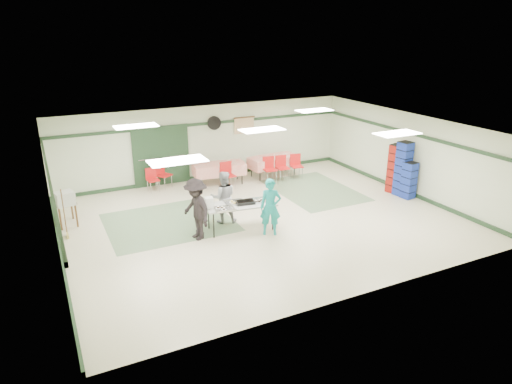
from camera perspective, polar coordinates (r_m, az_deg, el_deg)
name	(u,v)px	position (r m, az deg, el deg)	size (l,w,h in m)	color
floor	(262,220)	(13.43, 0.69, -3.46)	(11.00, 11.00, 0.00)	beige
ceiling	(262,129)	(12.61, 0.75, 7.89)	(11.00, 11.00, 0.00)	white
wall_back	(207,142)	(16.94, -6.20, 6.20)	(11.00, 11.00, 0.00)	beige
wall_front	(363,237)	(9.43, 13.20, -5.53)	(11.00, 11.00, 0.00)	beige
wall_left	(52,207)	(11.69, -24.12, -1.77)	(9.00, 9.00, 0.00)	beige
wall_right	(408,154)	(16.11, 18.52, 4.56)	(9.00, 9.00, 0.00)	beige
trim_back	(206,124)	(16.76, -6.25, 8.50)	(11.00, 0.06, 0.10)	#1E3821
baseboard_back	(208,176)	(17.26, -6.01, 2.01)	(11.00, 0.06, 0.12)	#1E3821
trim_left	(49,179)	(11.47, -24.46, 1.51)	(9.00, 0.06, 0.10)	#1E3821
baseboard_left	(62,256)	(12.19, -23.13, -7.40)	(9.00, 0.06, 0.12)	#1E3821
trim_right	(410,133)	(15.93, 18.72, 6.98)	(9.00, 0.06, 0.10)	#1E3821
baseboard_right	(404,190)	(16.45, 17.96, 0.22)	(9.00, 0.06, 0.12)	#1E3821
green_patch_a	(169,222)	(13.48, -10.81, -3.73)	(3.50, 3.00, 0.01)	gray
green_patch_b	(314,190)	(15.96, 7.26, 0.24)	(2.50, 3.50, 0.01)	gray
double_door_left	(148,158)	(16.37, -13.35, 4.20)	(0.90, 0.06, 2.10)	gray
double_door_right	(174,154)	(16.59, -10.15, 4.64)	(0.90, 0.06, 2.10)	gray
door_frame	(161,156)	(16.45, -11.74, 4.41)	(2.00, 0.03, 2.15)	#1E3821
wall_fan	(214,123)	(16.84, -5.25, 8.59)	(0.50, 0.50, 0.10)	black
scroll_banner	(244,126)	(17.33, -1.49, 8.31)	(0.80, 0.02, 0.60)	#D2B783
serving_table	(240,205)	(12.53, -1.96, -1.67)	(2.02, 1.04, 0.76)	#A5A6A1
sheet_tray_right	(257,201)	(12.71, 0.11, -1.09)	(0.54, 0.41, 0.02)	silver
sheet_tray_mid	(235,202)	(12.59, -2.66, -1.32)	(0.55, 0.42, 0.02)	silver
sheet_tray_left	(225,209)	(12.16, -3.95, -2.12)	(0.54, 0.41, 0.02)	silver
baking_pan	(245,202)	(12.52, -1.37, -1.27)	(0.51, 0.32, 0.08)	black
foam_box_stack	(209,203)	(12.24, -5.92, -1.35)	(0.22, 0.20, 0.30)	white
volunteer_teal	(271,207)	(12.23, 1.83, -1.91)	(0.57, 0.37, 1.56)	teal
volunteer_grey	(223,197)	(13.02, -4.11, -0.65)	(0.74, 0.58, 1.53)	gray
volunteer_dark	(196,209)	(12.04, -7.48, -2.15)	(1.08, 0.62, 1.67)	black
dining_table_a	(273,161)	(17.26, 2.18, 3.87)	(1.92, 0.97, 0.77)	red
dining_table_b	(219,169)	(16.37, -4.63, 2.93)	(1.91, 1.03, 0.77)	red
chair_a	(282,165)	(16.81, 3.24, 3.39)	(0.45, 0.45, 0.91)	red
chair_b	(269,167)	(16.57, 1.66, 3.20)	(0.48, 0.48, 0.93)	red
chair_c	(296,163)	(17.11, 5.03, 3.58)	(0.48, 0.48, 0.89)	red
chair_d	(227,172)	(15.90, -3.64, 2.47)	(0.46, 0.46, 0.94)	red
chair_loose_a	(162,172)	(16.24, -11.66, 2.44)	(0.59, 0.59, 0.93)	red
chair_loose_b	(152,177)	(15.99, -12.87, 1.81)	(0.42, 0.42, 0.82)	red
crate_stack_blue_a	(403,169)	(15.85, 17.91, 2.76)	(0.40, 0.40, 1.83)	navy
crate_stack_red	(396,169)	(16.10, 17.08, 2.80)	(0.43, 0.43, 1.67)	maroon
crate_stack_blue_b	(409,180)	(15.72, 18.58, 1.39)	(0.38, 0.38, 1.23)	navy
printer_table	(65,204)	(13.96, -22.79, -1.37)	(0.61, 0.87, 0.74)	brown
office_printer	(65,199)	(13.46, -22.82, -0.76)	(0.48, 0.42, 0.38)	beige
broom	(64,212)	(13.11, -22.88, -2.36)	(0.03, 0.03, 1.37)	brown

